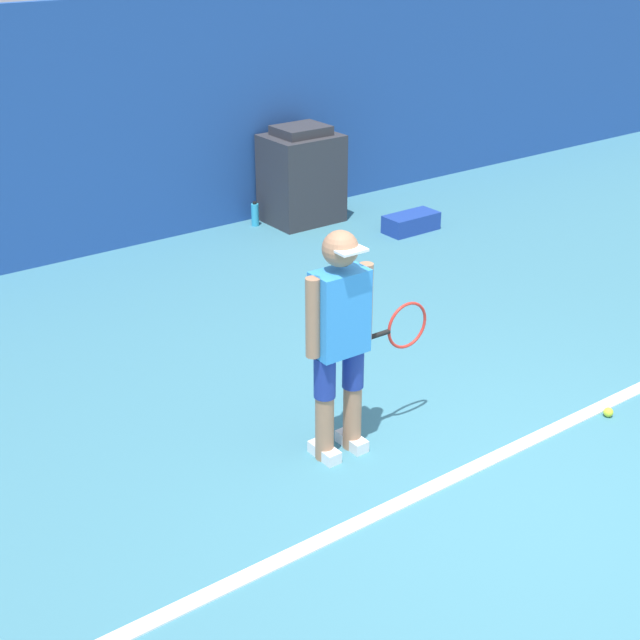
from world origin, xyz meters
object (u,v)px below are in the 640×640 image
object	(u,v)px
covered_chair	(302,176)
equipment_bag	(411,223)
tennis_player	(341,336)
water_bottle	(255,214)
tennis_ball	(608,412)

from	to	relation	value
covered_chair	equipment_bag	size ratio (longest dim) A/B	1.75
tennis_player	covered_chair	bearing A→B (deg)	58.72
tennis_player	equipment_bag	distance (m)	4.45
water_bottle	tennis_player	bearing A→B (deg)	-115.70
covered_chair	equipment_bag	distance (m)	1.31
tennis_player	covered_chair	distance (m)	4.69
tennis_ball	equipment_bag	distance (m)	4.00
tennis_player	tennis_ball	xyz separation A→B (m)	(1.76, -0.76, -0.80)
tennis_player	tennis_ball	world-z (taller)	tennis_player
tennis_player	covered_chair	size ratio (longest dim) A/B	1.42
covered_chair	equipment_bag	xyz separation A→B (m)	(0.74, -1.00, -0.41)
tennis_player	equipment_bag	xyz separation A→B (m)	(3.24, 2.95, -0.74)
covered_chair	water_bottle	world-z (taller)	covered_chair
water_bottle	tennis_ball	bearing A→B (deg)	-92.53
tennis_ball	equipment_bag	bearing A→B (deg)	68.29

